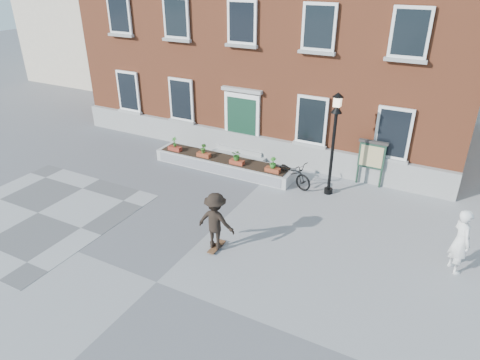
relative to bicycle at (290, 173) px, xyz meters
The scene contains 9 objects.
ground 7.29m from the bicycle, 98.31° to the right, with size 100.00×100.00×0.00m, color gray.
checker_patch 9.40m from the bicycle, 138.69° to the right, with size 6.00×6.00×0.01m, color #535355.
bicycle is the anchor object (origin of this frame).
bystander 6.76m from the bicycle, 24.21° to the right, with size 0.72×0.47×1.96m, color white.
brick_building 9.41m from the bicycle, 114.24° to the left, with size 18.40×10.85×12.60m.
planter_assembly 3.05m from the bicycle, behind, with size 6.20×1.12×1.15m.
lamp_post 2.55m from the bicycle, ahead, with size 0.40×0.40×3.93m.
notice_board 3.19m from the bicycle, 27.73° to the left, with size 1.10×0.16×1.87m.
skateboarder 5.09m from the bicycle, 94.43° to the right, with size 1.22×0.78×1.91m.
Camera 1 is at (6.37, -7.12, 7.82)m, focal length 32.00 mm.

